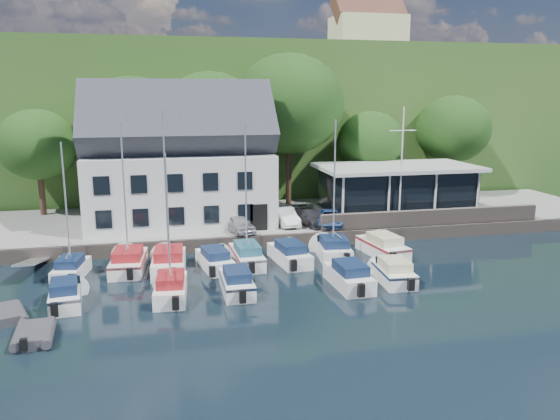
{
  "coord_description": "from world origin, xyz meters",
  "views": [
    {
      "loc": [
        -8.53,
        -26.4,
        10.98
      ],
      "look_at": [
        -0.66,
        9.0,
        3.25
      ],
      "focal_mm": 35.0,
      "sensor_mm": 36.0,
      "label": 1
    }
  ],
  "objects_px": {
    "boat_r2_1": "(168,220)",
    "dinghy_1": "(34,333)",
    "car_dgrey": "(310,217)",
    "boat_r1_2": "(166,197)",
    "car_blue": "(330,217)",
    "boat_r1_0": "(66,212)",
    "boat_r1_3": "(215,258)",
    "dinghy_0": "(7,312)",
    "harbor_building": "(180,168)",
    "boat_r1_6": "(334,192)",
    "boat_r1_5": "(290,252)",
    "car_silver": "(238,223)",
    "boat_r1_4": "(246,197)",
    "boat_r2_2": "(237,280)",
    "boat_r1_1": "(125,201)",
    "boat_r2_0": "(65,293)",
    "boat_r2_4": "(393,270)",
    "club_pavilion": "(396,189)",
    "boat_r1_7": "(383,244)",
    "boat_r2_3": "(349,274)",
    "flagpole": "(401,166)"
  },
  "relations": [
    {
      "from": "car_silver",
      "to": "boat_r2_0",
      "type": "relative_size",
      "value": 0.76
    },
    {
      "from": "flagpole",
      "to": "boat_r2_2",
      "type": "xyz_separation_m",
      "value": [
        -14.42,
        -10.05,
        -4.81
      ]
    },
    {
      "from": "car_dgrey",
      "to": "boat_r1_2",
      "type": "bearing_deg",
      "value": -165.77
    },
    {
      "from": "boat_r1_4",
      "to": "dinghy_0",
      "type": "height_order",
      "value": "boat_r1_4"
    },
    {
      "from": "boat_r1_4",
      "to": "boat_r1_0",
      "type": "bearing_deg",
      "value": 179.38
    },
    {
      "from": "boat_r1_1",
      "to": "dinghy_0",
      "type": "distance_m",
      "value": 9.52
    },
    {
      "from": "boat_r1_7",
      "to": "boat_r1_5",
      "type": "bearing_deg",
      "value": 174.85
    },
    {
      "from": "car_silver",
      "to": "boat_r1_0",
      "type": "distance_m",
      "value": 12.37
    },
    {
      "from": "boat_r1_3",
      "to": "boat_r1_1",
      "type": "bearing_deg",
      "value": 163.02
    },
    {
      "from": "dinghy_1",
      "to": "car_blue",
      "type": "bearing_deg",
      "value": 32.63
    },
    {
      "from": "dinghy_0",
      "to": "boat_r1_6",
      "type": "bearing_deg",
      "value": -2.31
    },
    {
      "from": "car_silver",
      "to": "boat_r1_6",
      "type": "bearing_deg",
      "value": -54.8
    },
    {
      "from": "car_blue",
      "to": "boat_r2_1",
      "type": "bearing_deg",
      "value": -123.43
    },
    {
      "from": "club_pavilion",
      "to": "boat_r2_4",
      "type": "distance_m",
      "value": 15.12
    },
    {
      "from": "car_dgrey",
      "to": "boat_r1_5",
      "type": "bearing_deg",
      "value": -132.57
    },
    {
      "from": "boat_r2_0",
      "to": "boat_r2_2",
      "type": "height_order",
      "value": "boat_r2_0"
    },
    {
      "from": "car_dgrey",
      "to": "boat_r1_7",
      "type": "relative_size",
      "value": 0.63
    },
    {
      "from": "boat_r1_1",
      "to": "boat_r2_3",
      "type": "height_order",
      "value": "boat_r1_1"
    },
    {
      "from": "boat_r1_7",
      "to": "boat_r2_0",
      "type": "height_order",
      "value": "boat_r1_7"
    },
    {
      "from": "car_blue",
      "to": "boat_r1_6",
      "type": "xyz_separation_m",
      "value": [
        -1.38,
        -5.08,
        2.91
      ]
    },
    {
      "from": "boat_r1_0",
      "to": "boat_r2_2",
      "type": "relative_size",
      "value": 1.46
    },
    {
      "from": "car_silver",
      "to": "boat_r1_5",
      "type": "bearing_deg",
      "value": -78.41
    },
    {
      "from": "boat_r2_2",
      "to": "dinghy_1",
      "type": "distance_m",
      "value": 10.69
    },
    {
      "from": "boat_r1_6",
      "to": "boat_r2_1",
      "type": "xyz_separation_m",
      "value": [
        -11.02,
        -5.31,
        -0.16
      ]
    },
    {
      "from": "car_blue",
      "to": "harbor_building",
      "type": "bearing_deg",
      "value": 178.84
    },
    {
      "from": "boat_r1_0",
      "to": "boat_r1_5",
      "type": "distance_m",
      "value": 14.11
    },
    {
      "from": "harbor_building",
      "to": "boat_r2_3",
      "type": "xyz_separation_m",
      "value": [
        8.92,
        -14.3,
        -4.6
      ]
    },
    {
      "from": "car_blue",
      "to": "boat_r2_1",
      "type": "xyz_separation_m",
      "value": [
        -12.41,
        -10.39,
        2.75
      ]
    },
    {
      "from": "boat_r2_1",
      "to": "dinghy_1",
      "type": "xyz_separation_m",
      "value": [
        -6.22,
        -3.95,
        -4.03
      ]
    },
    {
      "from": "car_blue",
      "to": "boat_r1_0",
      "type": "height_order",
      "value": "boat_r1_0"
    },
    {
      "from": "boat_r1_3",
      "to": "dinghy_0",
      "type": "bearing_deg",
      "value": -161.67
    },
    {
      "from": "boat_r1_6",
      "to": "dinghy_0",
      "type": "height_order",
      "value": "boat_r1_6"
    },
    {
      "from": "boat_r1_4",
      "to": "boat_r1_7",
      "type": "bearing_deg",
      "value": -1.85
    },
    {
      "from": "boat_r1_5",
      "to": "boat_r2_2",
      "type": "bearing_deg",
      "value": -138.9
    },
    {
      "from": "boat_r2_0",
      "to": "boat_r2_4",
      "type": "xyz_separation_m",
      "value": [
        18.48,
        -0.2,
        -0.01
      ]
    },
    {
      "from": "boat_r2_4",
      "to": "boat_r1_0",
      "type": "bearing_deg",
      "value": 169.54
    },
    {
      "from": "car_dgrey",
      "to": "dinghy_1",
      "type": "xyz_separation_m",
      "value": [
        -17.21,
        -14.89,
        -1.25
      ]
    },
    {
      "from": "boat_r1_2",
      "to": "dinghy_1",
      "type": "relative_size",
      "value": 3.19
    },
    {
      "from": "boat_r1_1",
      "to": "car_blue",
      "type": "bearing_deg",
      "value": 22.91
    },
    {
      "from": "car_dgrey",
      "to": "car_blue",
      "type": "xyz_separation_m",
      "value": [
        1.42,
        -0.54,
        0.03
      ]
    },
    {
      "from": "boat_r1_4",
      "to": "dinghy_1",
      "type": "xyz_separation_m",
      "value": [
        -11.25,
        -9.06,
        -4.19
      ]
    },
    {
      "from": "flagpole",
      "to": "boat_r1_6",
      "type": "distance_m",
      "value": 8.62
    },
    {
      "from": "car_dgrey",
      "to": "boat_r1_2",
      "type": "distance_m",
      "value": 13.02
    },
    {
      "from": "boat_r1_1",
      "to": "boat_r1_6",
      "type": "height_order",
      "value": "boat_r1_6"
    },
    {
      "from": "boat_r1_5",
      "to": "boat_r2_1",
      "type": "distance_m",
      "value": 9.94
    },
    {
      "from": "boat_r1_3",
      "to": "flagpole",
      "type": "bearing_deg",
      "value": 9.92
    },
    {
      "from": "boat_r1_0",
      "to": "boat_r1_1",
      "type": "bearing_deg",
      "value": 18.84
    },
    {
      "from": "boat_r1_5",
      "to": "boat_r2_2",
      "type": "height_order",
      "value": "boat_r1_5"
    },
    {
      "from": "boat_r2_0",
      "to": "boat_r1_7",
      "type": "bearing_deg",
      "value": 7.46
    },
    {
      "from": "boat_r2_0",
      "to": "dinghy_1",
      "type": "height_order",
      "value": "boat_r2_0"
    }
  ]
}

